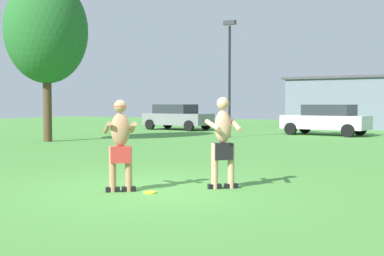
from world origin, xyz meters
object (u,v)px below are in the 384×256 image
Objects in this scene: frisbee at (150,192)px; car_gray_far_end at (177,117)px; player_in_black at (223,140)px; lamp_post at (230,66)px; car_silver_mid_lot at (326,119)px; player_with_cap at (120,141)px; tree_left_field at (46,31)px.

car_gray_far_end is at bearing 120.45° from frisbee.
car_gray_far_end is at bearing 124.11° from player_in_black.
player_in_black is 0.39× the size of car_gray_far_end.
lamp_post is (5.84, -4.66, 2.61)m from car_gray_far_end.
lamp_post reaches higher than frisbee.
frisbee is 0.04× the size of lamp_post.
lamp_post is (-3.60, -4.02, 2.61)m from car_silver_mid_lot.
car_silver_mid_lot is 0.80× the size of lamp_post.
car_silver_mid_lot and car_gray_far_end have the same top height.
player_in_black is 14.58m from lamp_post.
player_with_cap is at bearing -165.10° from frisbee.
player_in_black is at bearing -55.89° from car_gray_far_end.
player_with_cap is 18.29m from car_silver_mid_lot.
lamp_post is 8.50m from tree_left_field.
player_in_black is 21.33m from car_gray_far_end.
car_silver_mid_lot is at bearing 98.43° from player_in_black.
frisbee is 0.04× the size of tree_left_field.
tree_left_field is (-5.62, -6.24, 1.27)m from lamp_post.
player_with_cap is at bearing -71.98° from lamp_post.
player_with_cap is 6.98× the size of frisbee.
player_in_black is 7.15× the size of frisbee.
car_silver_mid_lot is at bearing 48.06° from tree_left_field.
frisbee is 21.77m from car_gray_far_end.
frisbee is at bearing -69.80° from lamp_post.
tree_left_field reaches higher than player_with_cap.
lamp_post is at bearing 115.21° from player_in_black.
car_silver_mid_lot is at bearing 93.24° from player_with_cap.
tree_left_field reaches higher than lamp_post.
tree_left_field is at bearing 142.05° from player_with_cap.
frisbee is at bearing -130.45° from player_in_black.
car_gray_far_end is 0.64× the size of tree_left_field.
car_gray_far_end is 7.92m from lamp_post.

